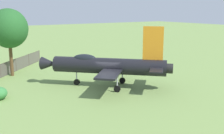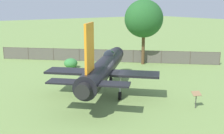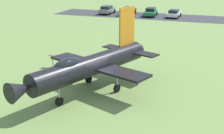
% 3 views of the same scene
% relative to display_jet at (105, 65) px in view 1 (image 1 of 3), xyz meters
% --- Properties ---
extents(ground_plane, '(200.00, 200.00, 0.00)m').
position_rel_display_jet_xyz_m(ground_plane, '(-0.24, -0.24, -2.09)').
color(ground_plane, '#75934C').
extents(display_jet, '(10.48, 10.53, 5.74)m').
position_rel_display_jet_xyz_m(display_jet, '(0.00, 0.00, 0.00)').
color(display_jet, black).
rests_on(display_jet, ground_plane).
extents(shade_tree, '(4.51, 4.01, 7.30)m').
position_rel_display_jet_xyz_m(shade_tree, '(9.39, 6.25, 3.08)').
color(shade_tree, brown).
rests_on(shade_tree, ground_plane).
extents(info_plaque, '(0.70, 0.59, 1.14)m').
position_rel_display_jet_xyz_m(info_plaque, '(3.24, -6.23, -1.23)').
color(info_plaque, '#333333').
rests_on(info_plaque, ground_plane).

